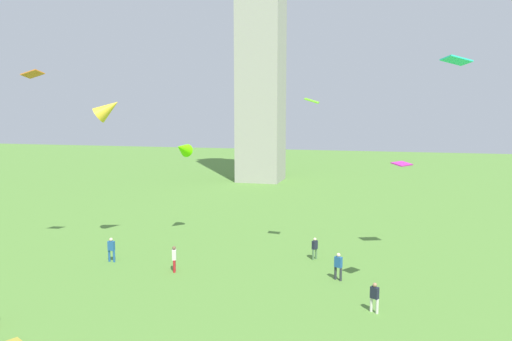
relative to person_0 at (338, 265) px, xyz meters
name	(u,v)px	position (x,y,z in m)	size (l,w,h in m)	color
person_0	(338,265)	(0.00, 0.00, 0.00)	(0.52, 0.44, 1.75)	#2D3338
person_1	(374,296)	(2.25, -4.32, -0.07)	(0.49, 0.43, 1.62)	silver
person_2	(111,248)	(-15.75, -0.48, -0.01)	(0.54, 0.27, 1.73)	#235693
person_3	(174,257)	(-10.61, -1.20, -0.01)	(0.41, 0.51, 1.72)	red
person_5	(315,247)	(-1.98, 3.75, -0.09)	(0.41, 0.48, 1.60)	#51754C
kite_flying_0	(108,109)	(-17.64, 2.77, 9.76)	(2.53, 1.91, 2.10)	yellow
kite_flying_1	(402,164)	(3.46, -2.22, 6.70)	(1.22, 1.28, 0.20)	#BE259A
kite_flying_2	(182,149)	(-13.27, 6.44, 6.55)	(1.27, 1.89, 1.50)	#61F006
kite_flying_3	(312,101)	(-2.39, 3.98, 10.29)	(1.01, 0.77, 0.45)	#64CB1B
kite_flying_4	(33,74)	(-21.43, -0.51, 12.16)	(1.36, 0.92, 0.59)	orange
kite_flying_5	(456,60)	(6.64, 2.73, 12.64)	(1.92, 1.70, 0.55)	#26D1B8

